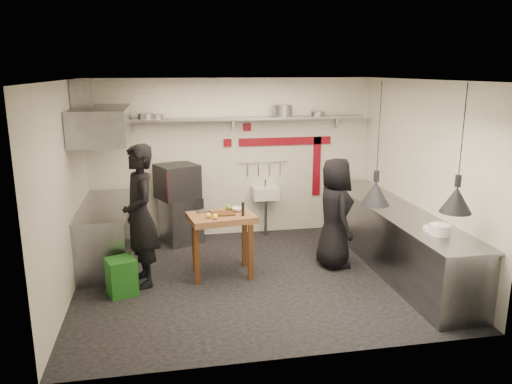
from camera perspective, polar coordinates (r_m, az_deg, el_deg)
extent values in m
plane|color=black|center=(7.33, -0.13, -9.79)|extent=(5.00, 5.00, 0.00)
plane|color=beige|center=(6.72, -0.14, 12.66)|extent=(5.00, 5.00, 0.00)
cube|color=silver|center=(8.92, -2.62, 3.89)|extent=(5.00, 0.04, 2.80)
cube|color=silver|center=(4.91, 4.39, -4.42)|extent=(5.00, 0.04, 2.80)
cube|color=silver|center=(6.90, -21.01, 0.02)|extent=(0.04, 4.20, 2.80)
cube|color=silver|center=(7.74, 18.39, 1.66)|extent=(0.04, 4.20, 2.80)
cube|color=maroon|center=(9.04, 3.38, 5.81)|extent=(1.70, 0.02, 0.14)
cube|color=maroon|center=(9.28, 6.94, 2.93)|extent=(0.14, 0.02, 1.10)
cube|color=maroon|center=(8.86, -1.02, 7.43)|extent=(0.14, 0.02, 0.14)
cube|color=maroon|center=(8.85, -3.26, 5.63)|extent=(0.14, 0.02, 0.14)
cube|color=slate|center=(8.65, -2.50, 8.39)|extent=(4.60, 0.34, 0.04)
cube|color=slate|center=(8.75, -15.16, 7.33)|extent=(0.04, 0.06, 0.24)
cube|color=slate|center=(8.81, -2.63, 7.83)|extent=(0.04, 0.06, 0.24)
cube|color=slate|center=(9.27, 9.19, 7.97)|extent=(0.04, 0.06, 0.24)
cylinder|color=slate|center=(8.56, -12.46, 8.46)|extent=(0.33, 0.33, 0.09)
cylinder|color=slate|center=(8.56, -11.35, 8.45)|extent=(0.27, 0.27, 0.07)
cylinder|color=slate|center=(8.80, 3.07, 9.26)|extent=(0.44, 0.44, 0.20)
cylinder|color=slate|center=(8.98, 7.07, 8.88)|extent=(0.28, 0.28, 0.08)
cube|color=slate|center=(8.75, -8.53, -3.19)|extent=(0.77, 0.74, 0.80)
cube|color=black|center=(8.57, -9.00, 1.20)|extent=(0.82, 0.80, 0.58)
cube|color=maroon|center=(8.29, -8.69, 0.79)|extent=(0.44, 0.22, 0.46)
cube|color=black|center=(8.31, -8.53, 0.83)|extent=(0.31, 0.15, 0.34)
cube|color=silver|center=(8.97, 1.07, -0.09)|extent=(0.46, 0.34, 0.22)
cylinder|color=slate|center=(8.93, 1.07, 1.03)|extent=(0.03, 0.03, 0.14)
cylinder|color=slate|center=(9.05, 1.11, -2.86)|extent=(0.06, 0.06, 0.66)
cylinder|color=slate|center=(8.99, 0.90, 3.46)|extent=(0.90, 0.02, 0.02)
cube|color=slate|center=(7.82, 15.61, -5.24)|extent=(0.70, 3.80, 0.90)
cube|color=slate|center=(7.69, 15.83, -1.96)|extent=(0.76, 3.90, 0.03)
cylinder|color=silver|center=(6.64, 20.27, -4.06)|extent=(0.34, 0.34, 0.13)
cylinder|color=silver|center=(6.78, 19.36, -3.98)|extent=(0.27, 0.27, 0.05)
cube|color=slate|center=(8.10, -16.73, -4.67)|extent=(0.70, 1.90, 0.90)
cube|color=slate|center=(7.97, -16.96, -1.49)|extent=(0.76, 2.00, 0.03)
cube|color=slate|center=(7.74, -17.23, 7.38)|extent=(0.78, 1.60, 0.50)
cube|color=slate|center=(7.74, -19.31, 10.20)|extent=(0.28, 0.28, 0.50)
cube|color=#175217|center=(6.98, -15.11, -9.31)|extent=(0.45, 0.45, 0.50)
cube|color=#4C2913|center=(7.16, -3.78, -2.47)|extent=(0.33, 0.24, 0.02)
cylinder|color=black|center=(7.04, -1.50, -1.97)|extent=(0.05, 0.05, 0.20)
sphere|color=yellow|center=(6.99, -5.47, -2.67)|extent=(0.08, 0.08, 0.08)
sphere|color=yellow|center=(6.93, -4.71, -2.81)|extent=(0.10, 0.10, 0.08)
sphere|color=#5A7C2D|center=(7.32, -3.13, -1.79)|extent=(0.12, 0.12, 0.10)
cube|color=slate|center=(7.28, -6.02, -2.22)|extent=(0.20, 0.16, 0.03)
imported|color=silver|center=(7.30, -2.19, -1.99)|extent=(0.24, 0.24, 0.06)
imported|color=black|center=(7.00, -13.10, -2.69)|extent=(0.65, 0.82, 1.98)
imported|color=black|center=(7.61, 8.98, -2.37)|extent=(0.56, 0.84, 1.67)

